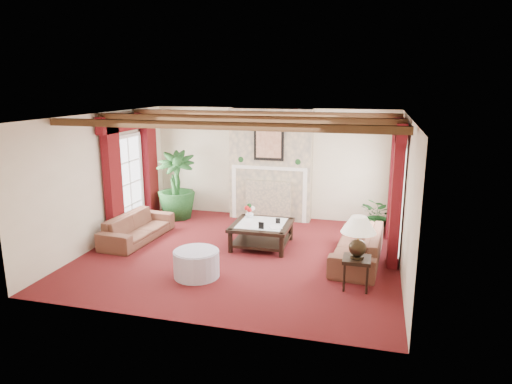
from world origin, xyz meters
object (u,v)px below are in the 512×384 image
(sofa_left, at_px, (137,223))
(sofa_right, at_px, (358,241))
(coffee_table, at_px, (262,235))
(side_table, at_px, (356,273))
(ottoman, at_px, (196,264))
(potted_palm, at_px, (177,200))

(sofa_left, xyz_separation_m, sofa_right, (4.61, -0.05, 0.03))
(coffee_table, relative_size, side_table, 2.24)
(side_table, distance_m, ottoman, 2.71)
(sofa_right, relative_size, side_table, 4.01)
(sofa_left, relative_size, ottoman, 2.44)
(sofa_right, height_order, potted_palm, potted_palm)
(potted_palm, distance_m, side_table, 5.38)
(coffee_table, bearing_deg, side_table, -38.30)
(sofa_right, distance_m, ottoman, 3.03)
(potted_palm, height_order, coffee_table, potted_palm)
(side_table, bearing_deg, sofa_left, 165.20)
(potted_palm, bearing_deg, coffee_table, -29.06)
(sofa_right, relative_size, ottoman, 2.66)
(potted_palm, distance_m, coffee_table, 2.90)
(sofa_right, bearing_deg, sofa_left, -86.87)
(sofa_left, distance_m, coffee_table, 2.69)
(side_table, bearing_deg, sofa_right, 91.44)
(potted_palm, height_order, ottoman, potted_palm)
(sofa_left, height_order, sofa_right, sofa_right)
(sofa_left, xyz_separation_m, potted_palm, (0.14, 1.71, 0.09))
(coffee_table, height_order, ottoman, coffee_table)
(sofa_left, bearing_deg, coffee_table, -79.64)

